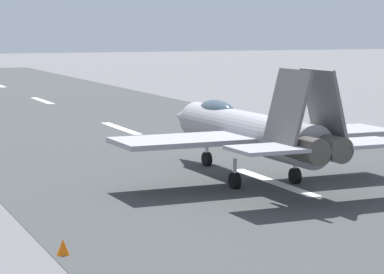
{
  "coord_description": "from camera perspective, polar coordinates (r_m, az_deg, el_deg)",
  "views": [
    {
      "loc": [
        -35.97,
        19.35,
        7.46
      ],
      "look_at": [
        2.11,
        3.63,
        2.2
      ],
      "focal_mm": 81.88,
      "sensor_mm": 36.0,
      "label": 1
    }
  ],
  "objects": [
    {
      "name": "runway_strip",
      "position": [
        41.51,
        5.77,
        -3.1
      ],
      "size": [
        240.0,
        26.0,
        0.02
      ],
      "color": "#3C3F3F",
      "rests_on": "ground"
    },
    {
      "name": "ground_plane",
      "position": [
        41.52,
        5.76,
        -3.11
      ],
      "size": [
        400.0,
        400.0,
        0.0
      ],
      "primitive_type": "plane",
      "color": "#605F62"
    },
    {
      "name": "fighter_jet",
      "position": [
        42.28,
        3.64,
        0.44
      ],
      "size": [
        16.42,
        14.02,
        5.64
      ],
      "color": "#95949C",
      "rests_on": "ground"
    },
    {
      "name": "marker_cone_near",
      "position": [
        29.08,
        -8.4,
        -7.11
      ],
      "size": [
        0.44,
        0.44,
        0.55
      ],
      "primitive_type": "cone",
      "color": "orange",
      "rests_on": "ground"
    }
  ]
}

